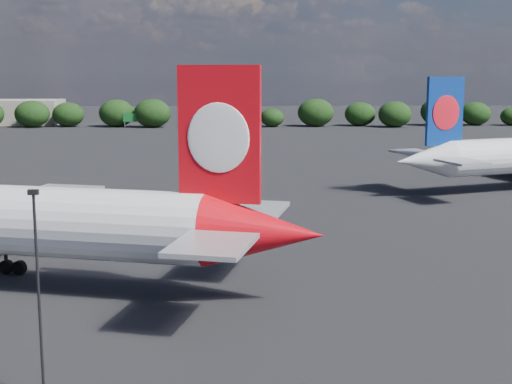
{
  "coord_description": "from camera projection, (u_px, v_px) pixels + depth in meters",
  "views": [
    {
      "loc": [
        14.54,
        -45.61,
        17.96
      ],
      "look_at": [
        16.0,
        12.0,
        8.0
      ],
      "focal_mm": 50.0,
      "sensor_mm": 36.0,
      "label": 1
    }
  ],
  "objects": [
    {
      "name": "billboard_yellow",
      "position": [
        230.0,
        114.0,
        226.55
      ],
      "size": [
        5.0,
        0.3,
        5.5
      ],
      "color": "yellow",
      "rests_on": "ground"
    },
    {
      "name": "ground",
      "position": [
        141.0,
        191.0,
        106.73
      ],
      "size": [
        500.0,
        500.0,
        0.0
      ],
      "primitive_type": "plane",
      "color": "black",
      "rests_on": "ground"
    },
    {
      "name": "horizon_treeline",
      "position": [
        205.0,
        114.0,
        224.42
      ],
      "size": [
        200.2,
        16.5,
        8.9
      ],
      "color": "black",
      "rests_on": "ground"
    },
    {
      "name": "highway_sign",
      "position": [
        133.0,
        118.0,
        220.01
      ],
      "size": [
        6.0,
        0.3,
        4.5
      ],
      "color": "#125C22",
      "rests_on": "ground"
    },
    {
      "name": "apron_lamp_post",
      "position": [
        38.0,
        285.0,
        38.25
      ],
      "size": [
        0.55,
        0.3,
        11.72
      ],
      "color": "black",
      "rests_on": "ground"
    }
  ]
}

